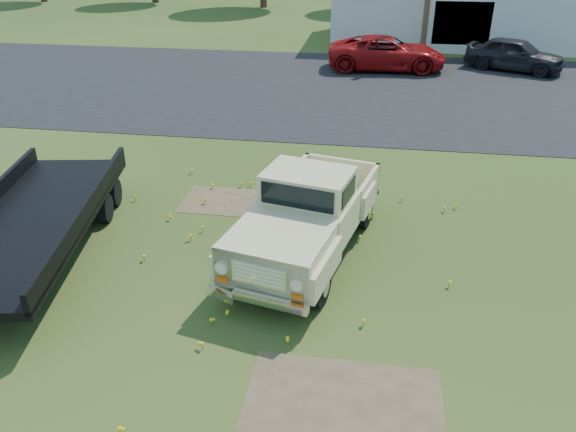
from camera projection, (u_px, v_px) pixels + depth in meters
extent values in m
plane|color=#264315|center=(278.00, 285.00, 11.27)|extent=(140.00, 140.00, 0.00)
cube|color=black|center=(336.00, 88.00, 24.37)|extent=(90.00, 14.00, 0.02)
cube|color=brown|center=(343.00, 407.00, 8.44)|extent=(3.00, 2.00, 0.01)
cube|color=brown|center=(225.00, 201.00, 14.60)|extent=(2.20, 1.60, 0.01)
cube|color=silver|center=(455.00, 5.00, 33.09)|extent=(14.00, 8.00, 4.00)
cube|color=black|center=(462.00, 23.00, 29.83)|extent=(3.00, 0.10, 2.20)
imported|color=maroon|center=(387.00, 53.00, 27.01)|extent=(5.75, 2.87, 1.56)
imported|color=black|center=(515.00, 55.00, 26.83)|extent=(4.85, 3.61, 1.54)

